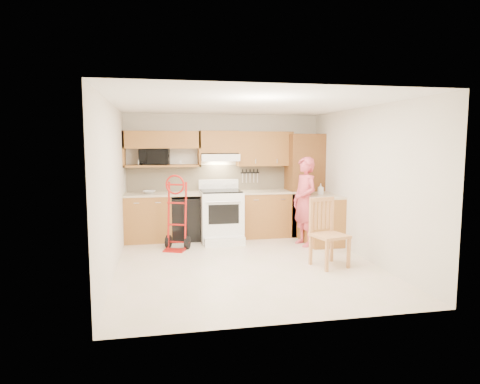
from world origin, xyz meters
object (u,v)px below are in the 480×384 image
object	(u,v)px
hand_truck	(176,216)
dining_chair	(330,233)
range	(222,211)
person	(305,202)
microwave	(154,157)

from	to	relation	value
hand_truck	dining_chair	world-z (taller)	hand_truck
range	person	bearing A→B (deg)	-22.73
microwave	person	xyz separation A→B (m)	(2.74, -1.05, -0.82)
range	hand_truck	xyz separation A→B (m)	(-0.91, -0.52, 0.02)
microwave	person	size ratio (longest dim) A/B	0.34
microwave	person	distance (m)	3.05
person	range	bearing A→B (deg)	-125.13
range	hand_truck	bearing A→B (deg)	-150.18
hand_truck	dining_chair	size ratio (longest dim) A/B	1.15
microwave	range	xyz separation A→B (m)	(1.26, -0.43, -1.06)
person	hand_truck	size ratio (longest dim) A/B	1.36
hand_truck	microwave	bearing A→B (deg)	131.90
range	person	world-z (taller)	person
range	person	xyz separation A→B (m)	(1.48, -0.62, 0.24)
person	hand_truck	xyz separation A→B (m)	(-2.39, 0.10, -0.22)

